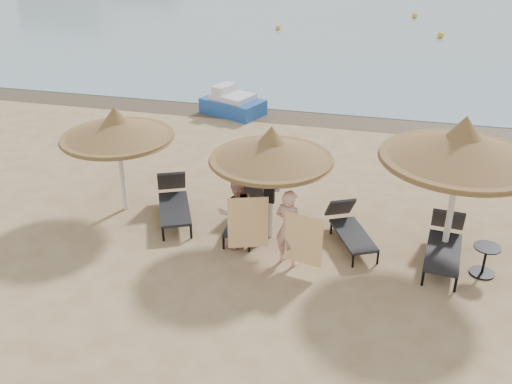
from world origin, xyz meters
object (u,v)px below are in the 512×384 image
palapa_center (271,150)px  palapa_right (462,147)px  lounger_near_right (349,227)px  side_table (484,261)px  lounger_near_left (246,212)px  person_left (236,206)px  lounger_far_right (445,243)px  person_right (289,222)px  palapa_left (117,129)px  lounger_far_left (174,201)px  pedal_boat (232,104)px

palapa_center → palapa_right: bearing=1.7°
lounger_near_right → side_table: lounger_near_right is taller
lounger_near_left → person_left: (0.02, -0.83, 0.59)m
palapa_center → lounger_far_right: bearing=-0.5°
lounger_far_right → person_right: 3.31m
palapa_left → lounger_near_left: size_ratio=1.38×
palapa_right → person_left: bearing=-171.3°
palapa_left → lounger_far_left: 2.12m
palapa_right → lounger_near_right: palapa_right is taller
palapa_left → lounger_near_left: bearing=-2.5°
palapa_center → person_right: (0.59, -0.96, -1.12)m
palapa_left → pedal_boat: size_ratio=1.09×
palapa_left → lounger_far_left: bearing=-1.9°
palapa_center → pedal_boat: (-3.17, 7.90, -1.73)m
palapa_right → lounger_near_left: (-4.38, 0.16, -2.11)m
lounger_near_left → side_table: lounger_near_left is taller
lounger_far_right → pedal_boat: bearing=137.2°
person_left → pedal_boat: size_ratio=0.80×
person_left → palapa_right: bearing=164.2°
palapa_left → palapa_center: 3.75m
palapa_left → lounger_far_right: bearing=-3.4°
palapa_right → lounger_far_left: bearing=177.6°
palapa_left → person_left: palapa_left is taller
palapa_center → lounger_far_left: (-2.44, 0.36, -1.68)m
lounger_near_left → pedal_boat: size_ratio=0.79×
lounger_near_right → pedal_boat: bearing=96.1°
pedal_boat → palapa_left: bearing=-72.6°
lounger_far_right → palapa_right: bearing=86.5°
palapa_left → palapa_center: palapa_center is taller
side_table → person_right: person_right is taller
palapa_left → lounger_far_right: (7.45, -0.44, -1.68)m
lounger_near_right → person_right: bearing=-160.6°
lounger_far_left → lounger_far_right: 6.17m
person_right → pedal_boat: (-3.76, 8.86, -0.61)m
palapa_left → person_right: palapa_left is taller
person_left → person_right: bearing=137.5°
palapa_right → side_table: (0.74, -0.49, -2.19)m
lounger_near_right → pedal_boat: pedal_boat is taller
lounger_far_right → side_table: 0.85m
side_table → pedal_boat: size_ratio=0.26×
lounger_near_right → person_right: size_ratio=0.96×
lounger_near_left → lounger_near_right: (2.37, -0.06, -0.01)m
lounger_near_left → lounger_far_right: lounger_far_right is taller
lounger_near_right → person_right: 1.74m
palapa_right → lounger_far_left: 6.53m
lounger_far_left → lounger_near_right: bearing=-26.7°
palapa_right → pedal_boat: 10.64m
palapa_right → lounger_far_right: palapa_right is taller
person_right → pedal_boat: 9.65m
palapa_center → side_table: (4.49, -0.38, -1.79)m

